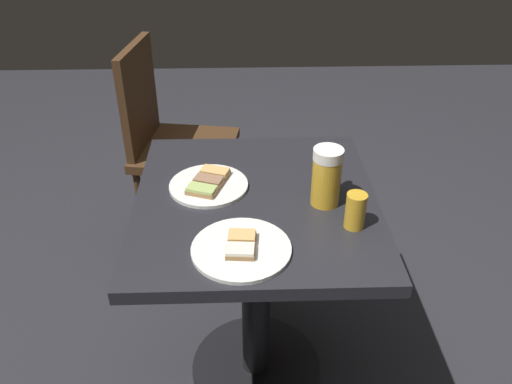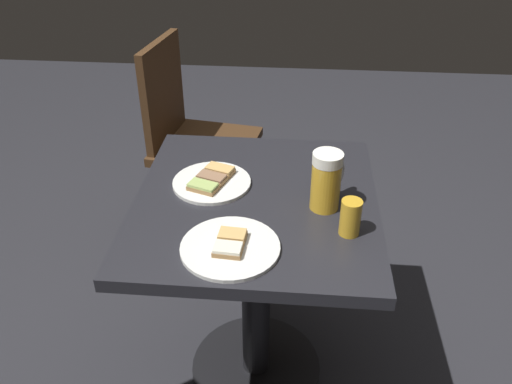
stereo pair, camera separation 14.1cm
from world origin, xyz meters
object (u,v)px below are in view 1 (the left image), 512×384
beer_mug (327,176)px  cafe_chair (169,138)px  plate_near (209,184)px  plate_far (241,248)px  beer_glass_small (355,211)px

beer_mug → cafe_chair: 0.91m
plate_near → beer_mug: (0.08, 0.32, 0.07)m
plate_far → beer_mug: 0.31m
beer_glass_small → cafe_chair: (-0.82, -0.57, -0.21)m
plate_near → cafe_chair: 0.68m
plate_far → beer_glass_small: size_ratio=2.52×
beer_mug → beer_glass_small: bearing=26.6°
beer_glass_small → plate_near: bearing=-117.6°
plate_far → cafe_chair: 0.97m
cafe_chair → beer_mug: bearing=44.7°
beer_glass_small → beer_mug: bearing=-153.4°
plate_near → beer_mug: size_ratio=1.37×
beer_glass_small → cafe_chair: cafe_chair is taller
plate_near → plate_far: same height
beer_mug → beer_glass_small: size_ratio=1.71×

